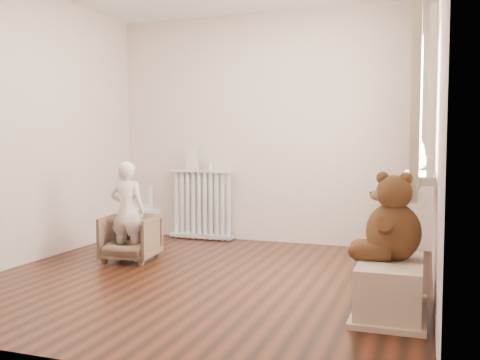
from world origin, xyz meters
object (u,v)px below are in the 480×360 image
(toy_bench, at_px, (390,284))
(toy_vanity, at_px, (141,213))
(teddy_bear, at_px, (394,213))
(radiator, at_px, (202,206))
(child, at_px, (127,211))
(armchair, at_px, (131,238))
(plush_cat, at_px, (418,159))

(toy_bench, bearing_deg, toy_vanity, 145.66)
(toy_vanity, height_order, teddy_bear, teddy_bear)
(radiator, distance_m, toy_bench, 3.12)
(toy_vanity, distance_m, child, 1.47)
(child, relative_size, toy_bench, 1.24)
(radiator, bearing_deg, toy_bench, -43.09)
(armchair, distance_m, teddy_bear, 2.62)
(child, bearing_deg, plush_cat, -178.09)
(toy_vanity, distance_m, plush_cat, 3.43)
(armchair, relative_size, toy_bench, 0.64)
(armchair, height_order, teddy_bear, teddy_bear)
(toy_vanity, bearing_deg, teddy_bear, -33.63)
(radiator, xyz_separation_m, toy_bench, (2.27, -2.13, -0.19))
(toy_bench, relative_size, teddy_bear, 1.32)
(toy_vanity, distance_m, teddy_bear, 3.72)
(toy_bench, relative_size, plush_cat, 2.91)
(radiator, relative_size, child, 0.87)
(armchair, height_order, child, child)
(radiator, xyz_separation_m, armchair, (-0.18, -1.30, -0.17))
(radiator, xyz_separation_m, plush_cat, (2.41, -0.98, 0.61))
(toy_vanity, xyz_separation_m, child, (0.61, -1.32, 0.22))
(toy_vanity, relative_size, armchair, 1.25)
(armchair, distance_m, toy_bench, 2.59)
(child, relative_size, plush_cat, 3.60)
(armchair, bearing_deg, teddy_bear, -23.70)
(armchair, height_order, toy_bench, armchair)
(radiator, bearing_deg, teddy_bear, -42.31)
(radiator, distance_m, teddy_bear, 3.10)
(teddy_bear, distance_m, plush_cat, 1.15)
(toy_vanity, bearing_deg, plush_cat, -16.49)
(toy_bench, bearing_deg, radiator, 136.91)
(toy_bench, bearing_deg, child, 162.50)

